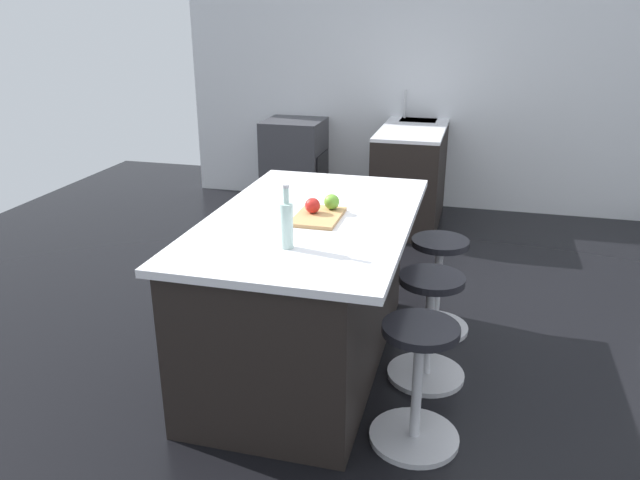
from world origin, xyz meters
The scene contains 12 objects.
ground_plane centered at (0.00, 0.00, 0.00)m, with size 8.17×8.17×0.00m, color black.
interior_partition_left centered at (-3.14, 0.00, 1.35)m, with size 0.15×4.95×2.71m.
sink_cabinet centered at (-2.80, 0.02, 0.47)m, with size 1.83×0.60×1.21m.
oven_range centered at (-2.79, -1.24, 0.45)m, with size 0.60×0.61×0.90m.
kitchen_island centered at (0.24, -0.27, 0.46)m, with size 1.83×1.10×0.92m.
stool_by_window centered at (-0.33, 0.46, 0.30)m, with size 0.44×0.44×0.63m.
stool_middle centered at (0.24, 0.46, 0.30)m, with size 0.44×0.44×0.63m.
stool_near_camera centered at (0.82, 0.46, 0.30)m, with size 0.44×0.44×0.63m.
cutting_board centered at (0.27, -0.17, 0.93)m, with size 0.36×0.24×0.02m, color tan.
apple_green centered at (0.16, -0.12, 0.98)m, with size 0.09×0.09×0.09m, color #609E2D.
apple_red centered at (0.25, -0.21, 0.98)m, with size 0.08×0.08×0.08m, color red.
water_bottle centered at (0.73, -0.20, 1.04)m, with size 0.06×0.06×0.31m.
Camera 1 is at (3.36, 0.65, 2.00)m, focal length 34.76 mm.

